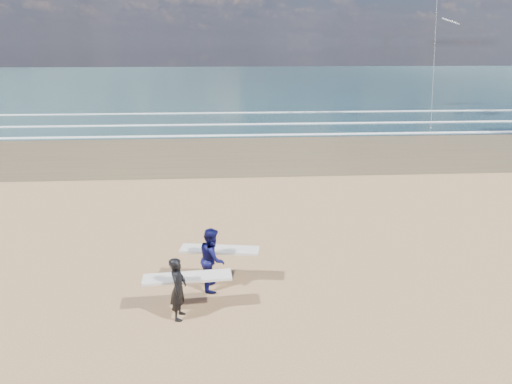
{
  "coord_description": "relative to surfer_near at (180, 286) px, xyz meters",
  "views": [
    {
      "loc": [
        2.07,
        -10.05,
        6.49
      ],
      "look_at": [
        3.14,
        6.0,
        1.2
      ],
      "focal_mm": 32.0,
      "sensor_mm": 36.0,
      "label": 1
    }
  ],
  "objects": [
    {
      "name": "kite_1",
      "position": [
        18.0,
        27.36,
        6.0
      ],
      "size": [
        6.17,
        4.78,
        12.15
      ],
      "color": "slate",
      "rests_on": "ground"
    },
    {
      "name": "foam_breakers",
      "position": [
        19.13,
        28.21,
        -0.78
      ],
      "size": [
        220.0,
        11.7,
        0.05
      ],
      "color": "white",
      "rests_on": "ground"
    },
    {
      "name": "surfer_near",
      "position": [
        0.0,
        0.0,
        0.0
      ],
      "size": [
        2.23,
        1.01,
        1.62
      ],
      "color": "black",
      "rests_on": "ground"
    },
    {
      "name": "wet_sand_strip",
      "position": [
        19.13,
        18.11,
        -0.82
      ],
      "size": [
        220.0,
        12.0,
        0.01
      ],
      "primitive_type": "cube",
      "color": "brown",
      "rests_on": "ground"
    },
    {
      "name": "ocean",
      "position": [
        19.13,
        72.11,
        -0.82
      ],
      "size": [
        220.0,
        100.0,
        0.02
      ],
      "primitive_type": "cube",
      "color": "#1A343A",
      "rests_on": "ground"
    },
    {
      "name": "surfer_far",
      "position": [
        0.77,
        1.39,
        0.06
      ],
      "size": [
        2.25,
        1.2,
        1.76
      ],
      "color": "#0B0C3E",
      "rests_on": "ground"
    }
  ]
}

